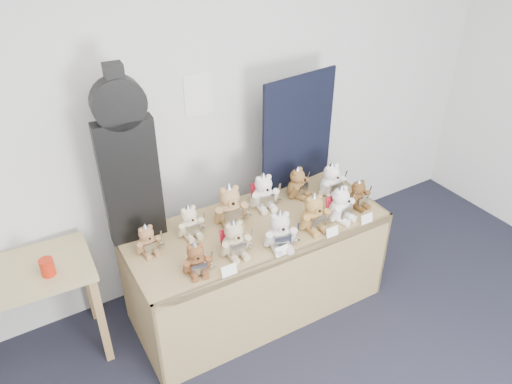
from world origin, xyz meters
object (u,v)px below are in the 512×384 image
display_table (262,249)px  teddy_back_left (190,222)px  teddy_back_end (332,181)px  teddy_back_centre_right (264,193)px  guitar_case (127,160)px  teddy_front_right (314,214)px  teddy_back_centre_left (230,206)px  teddy_front_far_right (341,205)px  teddy_back_far_left (147,240)px  teddy_front_far_left (196,260)px  red_cup (47,267)px  teddy_back_right (298,184)px  side_table (18,290)px  teddy_front_end (358,195)px  teddy_front_centre (280,231)px  teddy_front_left (234,240)px

display_table → teddy_back_left: teddy_back_left is taller
teddy_back_end → teddy_back_centre_right: bearing=164.4°
guitar_case → teddy_back_centre_right: 1.00m
teddy_front_right → teddy_back_centre_left: teddy_back_centre_left is taller
guitar_case → teddy_front_far_right: bearing=-17.7°
teddy_back_end → teddy_back_far_left: 1.40m
teddy_front_far_left → teddy_front_right: (0.86, -0.00, 0.02)m
guitar_case → teddy_back_centre_left: (0.59, -0.18, -0.44)m
teddy_front_far_right → red_cup: bearing=152.7°
teddy_front_right → teddy_back_right: 0.40m
teddy_back_right → red_cup: bearing=153.7°
side_table → guitar_case: size_ratio=0.80×
teddy_front_end → side_table: bearing=163.0°
teddy_front_far_left → teddy_back_centre_right: 0.81m
red_cup → teddy_back_left: teddy_back_left is taller
red_cup → teddy_front_centre: 1.40m
teddy_front_far_right → teddy_back_far_left: (-1.26, 0.33, -0.02)m
teddy_front_left → teddy_front_centre: 0.29m
red_cup → teddy_front_far_left: 0.87m
red_cup → teddy_back_centre_left: bearing=-4.0°
guitar_case → teddy_back_right: size_ratio=4.49×
teddy_back_centre_left → teddy_back_right: (0.58, 0.04, -0.03)m
teddy_front_centre → teddy_back_centre_right: size_ratio=1.01×
teddy_front_far_left → display_table: bearing=24.5°
display_table → teddy_back_end: size_ratio=6.36×
red_cup → teddy_back_left: bearing=-4.4°
teddy_front_centre → teddy_back_far_left: 0.83m
red_cup → teddy_back_centre_right: 1.47m
display_table → guitar_case: guitar_case is taller
side_table → teddy_back_end: 2.20m
display_table → teddy_front_left: bearing=-156.3°
red_cup → teddy_back_far_left: size_ratio=0.49×
teddy_back_right → teddy_front_far_left: bearing=176.0°
teddy_front_far_right → teddy_back_far_left: teddy_front_far_right is taller
teddy_front_end → teddy_back_right: bearing=126.3°
teddy_back_centre_right → display_table: bearing=-115.8°
teddy_back_far_left → teddy_back_centre_left: bearing=-2.0°
teddy_front_end → teddy_back_centre_left: 0.92m
teddy_back_right → teddy_back_end: size_ratio=0.92×
red_cup → teddy_back_right: 1.76m
teddy_front_centre → teddy_back_right: bearing=58.4°
red_cup → teddy_front_right: size_ratio=0.38×
teddy_front_centre → side_table: bearing=173.2°
teddy_front_centre → teddy_front_far_left: bearing=-170.5°
teddy_back_centre_right → teddy_back_end: size_ratio=1.02×
display_table → teddy_back_far_left: (-0.73, 0.18, 0.25)m
display_table → teddy_back_centre_right: teddy_back_centre_right is taller
teddy_back_left → teddy_back_end: 1.10m
teddy_front_right → teddy_front_end: size_ratio=1.24×
red_cup → teddy_front_end: size_ratio=0.47×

